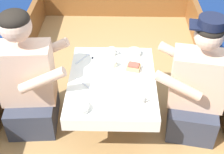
{
  "coord_description": "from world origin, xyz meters",
  "views": [
    {
      "loc": [
        0.04,
        -1.83,
        2.16
      ],
      "look_at": [
        0.0,
        -0.04,
        0.7
      ],
      "focal_mm": 50.0,
      "sensor_mm": 36.0,
      "label": 1
    }
  ],
  "objects": [
    {
      "name": "utensil_spoon_center",
      "position": [
        -0.23,
        -0.08,
        0.68
      ],
      "size": [
        0.13,
        0.13,
        0.01
      ],
      "rotation": [
        0.0,
        0.0,
        2.33
      ],
      "color": "silver",
      "rests_on": "cockpit_table"
    },
    {
      "name": "plate_bread",
      "position": [
        -0.08,
        -0.01,
        0.68
      ],
      "size": [
        0.18,
        0.18,
        0.01
      ],
      "color": "white",
      "rests_on": "cockpit_table"
    },
    {
      "name": "utensil_fork_starboard",
      "position": [
        -0.16,
        0.17,
        0.68
      ],
      "size": [
        0.03,
        0.17,
        0.0
      ],
      "rotation": [
        0.0,
        0.0,
        1.67
      ],
      "color": "silver",
      "rests_on": "cockpit_table"
    },
    {
      "name": "coffee_cup_starboard",
      "position": [
        -0.01,
        0.27,
        0.71
      ],
      "size": [
        0.09,
        0.06,
        0.06
      ],
      "color": "white",
      "rests_on": "cockpit_table"
    },
    {
      "name": "person_port",
      "position": [
        -0.62,
        -0.07,
        0.66
      ],
      "size": [
        0.54,
        0.47,
        1.0
      ],
      "rotation": [
        0.0,
        0.0,
        0.07
      ],
      "color": "#333847",
      "rests_on": "boat_deck"
    },
    {
      "name": "bowl_starboard_near",
      "position": [
        0.17,
        0.28,
        0.7
      ],
      "size": [
        0.11,
        0.11,
        0.04
      ],
      "color": "white",
      "rests_on": "cockpit_table"
    },
    {
      "name": "utensil_spoon_port",
      "position": [
        -0.23,
        0.23,
        0.68
      ],
      "size": [
        0.11,
        0.15,
        0.01
      ],
      "rotation": [
        0.0,
        0.0,
        0.95
      ],
      "color": "silver",
      "rests_on": "cockpit_table"
    },
    {
      "name": "tin_can",
      "position": [
        0.0,
        0.12,
        0.7
      ],
      "size": [
        0.07,
        0.07,
        0.05
      ],
      "color": "silver",
      "rests_on": "cockpit_table"
    },
    {
      "name": "utensil_knife_port",
      "position": [
        0.11,
        -0.12,
        0.68
      ],
      "size": [
        0.17,
        0.06,
        0.0
      ],
      "rotation": [
        0.0,
        0.0,
        0.3
      ],
      "color": "silver",
      "rests_on": "cockpit_table"
    },
    {
      "name": "boat_deck",
      "position": [
        0.0,
        0.0,
        0.12
      ],
      "size": [
        1.9,
        3.61,
        0.24
      ],
      "primitive_type": "cube",
      "color": "#A87F4C",
      "rests_on": "ground_plane"
    },
    {
      "name": "bowl_port_near",
      "position": [
        -0.21,
        -0.37,
        0.7
      ],
      "size": [
        0.13,
        0.13,
        0.04
      ],
      "color": "white",
      "rests_on": "cockpit_table"
    },
    {
      "name": "coffee_cup_port",
      "position": [
        0.2,
        -0.28,
        0.7
      ],
      "size": [
        0.1,
        0.07,
        0.05
      ],
      "color": "white",
      "rests_on": "cockpit_table"
    },
    {
      "name": "sandwich",
      "position": [
        0.16,
        0.07,
        0.71
      ],
      "size": [
        0.12,
        0.1,
        0.05
      ],
      "rotation": [
        0.0,
        0.0,
        -0.24
      ],
      "color": "tan",
      "rests_on": "plate_sandwich"
    },
    {
      "name": "bow_coaming",
      "position": [
        0.0,
        1.77,
        0.44
      ],
      "size": [
        1.78,
        0.06,
        0.39
      ],
      "primitive_type": "cube",
      "color": "brown",
      "rests_on": "boat_deck"
    },
    {
      "name": "ground_plane",
      "position": [
        0.0,
        0.0,
        0.0
      ],
      "size": [
        60.0,
        60.0,
        0.0
      ],
      "primitive_type": "plane",
      "color": "navy"
    },
    {
      "name": "person_starboard",
      "position": [
        0.62,
        -0.09,
        0.63
      ],
      "size": [
        0.57,
        0.51,
        0.98
      ],
      "rotation": [
        0.0,
        0.0,
        2.97
      ],
      "color": "#333847",
      "rests_on": "boat_deck"
    },
    {
      "name": "cockpit_table",
      "position": [
        0.0,
        -0.04,
        0.63
      ],
      "size": [
        0.65,
        0.84,
        0.43
      ],
      "color": "#B2B2B7",
      "rests_on": "boat_deck"
    },
    {
      "name": "plate_sandwich",
      "position": [
        0.16,
        0.07,
        0.68
      ],
      "size": [
        0.21,
        0.21,
        0.01
      ],
      "color": "white",
      "rests_on": "cockpit_table"
    }
  ]
}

